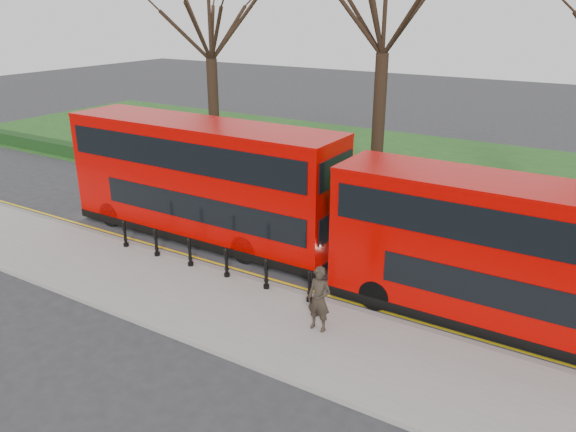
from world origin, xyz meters
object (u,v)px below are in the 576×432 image
Objects in this scene: bus_lead at (202,181)px; bus_rear at (522,260)px; bollard_row at (208,258)px; pedestrian at (319,299)px.

bus_lead reaches higher than bus_rear.
bus_rear is (11.98, -0.67, -0.16)m from bus_lead.
bus_lead is at bearing 131.64° from bollard_row.
bus_rear is (9.65, 1.95, 1.52)m from bollard_row.
bus_lead is (-2.34, 2.63, 1.69)m from bollard_row.
bus_lead is at bearing 176.78° from bus_rear.
bollard_row is 0.70× the size of bus_lead.
bus_lead is 1.07× the size of bus_rear.
bollard_row is 5.22m from pedestrian.
pedestrian is at bearing -145.11° from bus_rear.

